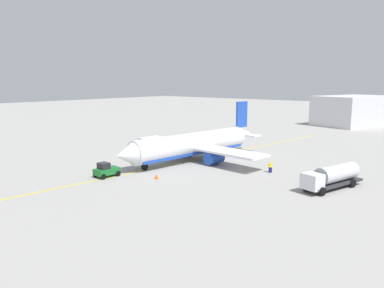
% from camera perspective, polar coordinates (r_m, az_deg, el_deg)
% --- Properties ---
extents(ground_plane, '(400.00, 400.00, 0.00)m').
position_cam_1_polar(ground_plane, '(66.81, 0.00, -2.54)').
color(ground_plane, '#9E9B96').
extents(airplane, '(33.27, 29.02, 10.00)m').
position_cam_1_polar(airplane, '(66.58, 0.28, -0.11)').
color(airplane, white).
rests_on(airplane, ground).
extents(fuel_tanker, '(10.67, 5.12, 3.15)m').
position_cam_1_polar(fuel_tanker, '(52.60, 20.67, -4.62)').
color(fuel_tanker, '#2D2D33').
rests_on(fuel_tanker, ground).
extents(pushback_tug, '(3.68, 2.44, 2.20)m').
position_cam_1_polar(pushback_tug, '(56.89, -13.03, -3.93)').
color(pushback_tug, '#196B28').
rests_on(pushback_tug, ground).
extents(refueling_worker, '(0.63, 0.61, 1.71)m').
position_cam_1_polar(refueling_worker, '(59.26, 11.93, -3.52)').
color(refueling_worker, navy).
rests_on(refueling_worker, ground).
extents(safety_cone_nose, '(0.66, 0.66, 0.74)m').
position_cam_1_polar(safety_cone_nose, '(54.62, -5.47, -4.98)').
color(safety_cone_nose, '#F2590F').
rests_on(safety_cone_nose, ground).
extents(safety_cone_wingtip, '(0.62, 0.62, 0.68)m').
position_cam_1_polar(safety_cone_wingtip, '(61.20, -12.84, -3.60)').
color(safety_cone_wingtip, '#F2590F').
rests_on(safety_cone_wingtip, ground).
extents(distant_hangar, '(27.24, 20.66, 9.33)m').
position_cam_1_polar(distant_hangar, '(130.15, 23.35, 4.73)').
color(distant_hangar, silver).
rests_on(distant_hangar, ground).
extents(taxi_line_marking, '(88.77, 9.46, 0.01)m').
position_cam_1_polar(taxi_line_marking, '(66.80, 0.00, -2.53)').
color(taxi_line_marking, yellow).
rests_on(taxi_line_marking, ground).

